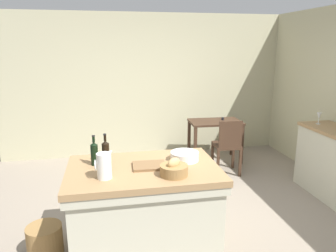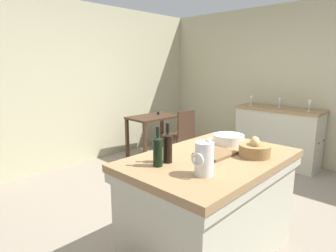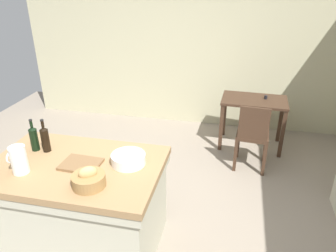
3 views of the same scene
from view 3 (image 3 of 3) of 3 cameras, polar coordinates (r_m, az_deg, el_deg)
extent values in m
plane|color=gray|center=(3.55, -4.81, -16.06)|extent=(6.76, 6.76, 0.00)
cube|color=#B7B28E|center=(5.29, 3.04, 14.08)|extent=(5.32, 0.12, 2.60)
cube|color=#99754C|center=(2.88, -16.07, -7.04)|extent=(1.47, 0.96, 0.06)
cube|color=#BCBAA3|center=(2.91, -15.91, -8.20)|extent=(1.45, 0.94, 0.08)
cube|color=#BCBAA3|center=(3.13, -15.09, -13.84)|extent=(1.39, 0.88, 0.82)
cube|color=#3D281C|center=(4.72, 15.02, 4.40)|extent=(0.92, 0.59, 0.04)
cube|color=#3D281C|center=(4.65, 9.37, -0.32)|extent=(0.05, 0.05, 0.70)
cube|color=#3D281C|center=(4.66, 19.54, -1.43)|extent=(0.05, 0.05, 0.70)
cube|color=#3D281C|center=(5.09, 9.96, 2.01)|extent=(0.05, 0.05, 0.70)
cube|color=#3D281C|center=(5.11, 19.24, 0.99)|extent=(0.05, 0.05, 0.70)
cylinder|color=black|center=(4.76, 16.89, 4.89)|extent=(0.04, 0.04, 0.05)
cube|color=#3D281C|center=(4.28, 14.74, -1.45)|extent=(0.43, 0.43, 0.04)
cube|color=#3D281C|center=(4.02, 14.95, 0.38)|extent=(0.36, 0.06, 0.42)
cube|color=#3D281C|center=(4.55, 16.80, -3.49)|extent=(0.04, 0.04, 0.45)
cube|color=#3D281C|center=(4.56, 12.30, -2.92)|extent=(0.04, 0.04, 0.45)
cube|color=#3D281C|center=(4.24, 16.65, -5.77)|extent=(0.04, 0.04, 0.45)
cube|color=#3D281C|center=(4.24, 11.80, -5.15)|extent=(0.04, 0.04, 0.45)
cylinder|color=white|center=(2.85, -24.83, -5.44)|extent=(0.13, 0.13, 0.23)
cone|color=white|center=(2.76, -24.33, -3.37)|extent=(0.07, 0.04, 0.06)
torus|color=white|center=(2.89, -26.07, -5.02)|extent=(0.02, 0.10, 0.10)
cylinder|color=white|center=(2.76, -7.01, -5.81)|extent=(0.29, 0.29, 0.09)
cylinder|color=olive|center=(2.54, -13.83, -9.30)|extent=(0.26, 0.26, 0.10)
ellipsoid|color=tan|center=(2.51, -13.99, -8.01)|extent=(0.16, 0.14, 0.10)
cube|color=brown|center=(2.83, -15.13, -6.53)|extent=(0.33, 0.26, 0.02)
cylinder|color=black|center=(3.10, -20.83, -2.40)|extent=(0.07, 0.07, 0.21)
cone|color=black|center=(3.05, -21.17, -0.42)|extent=(0.07, 0.07, 0.03)
cylinder|color=black|center=(3.03, -21.32, 0.43)|extent=(0.03, 0.03, 0.08)
cylinder|color=black|center=(3.02, -21.41, 0.97)|extent=(0.03, 0.03, 0.01)
cylinder|color=black|center=(3.16, -22.55, -2.26)|extent=(0.07, 0.07, 0.21)
cone|color=black|center=(3.11, -22.90, -0.37)|extent=(0.07, 0.07, 0.02)
cylinder|color=black|center=(3.09, -23.05, 0.44)|extent=(0.03, 0.03, 0.07)
cylinder|color=black|center=(3.08, -23.15, 0.96)|extent=(0.03, 0.03, 0.01)
camera|label=1|loc=(1.81, -98.59, -15.52)|focal=34.15mm
camera|label=2|loc=(3.32, -60.41, -0.54)|focal=30.38mm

